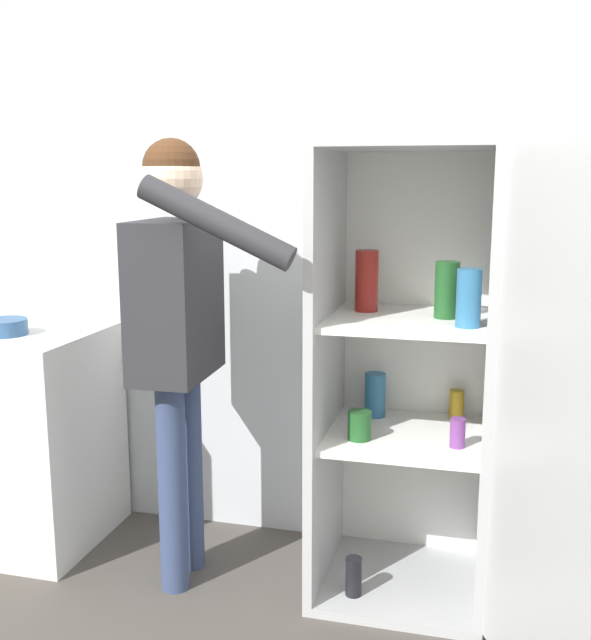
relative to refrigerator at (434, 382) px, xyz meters
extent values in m
cube|color=silver|center=(-0.28, 0.44, 0.42)|extent=(7.00, 0.06, 2.55)
cube|color=#B7BABC|center=(-0.11, 0.08, -0.83)|extent=(0.64, 0.62, 0.04)
cube|color=#B7BABC|center=(-0.11, 0.08, 0.83)|extent=(0.64, 0.62, 0.04)
cube|color=white|center=(-0.11, 0.37, 0.00)|extent=(0.64, 0.03, 1.63)
cube|color=#B7BABC|center=(-0.41, 0.08, 0.00)|extent=(0.04, 0.62, 1.63)
cube|color=#B7BABC|center=(0.19, 0.08, 0.00)|extent=(0.04, 0.62, 1.63)
cube|color=white|center=(-0.11, 0.08, -0.24)|extent=(0.57, 0.55, 0.02)
cube|color=white|center=(-0.11, 0.08, 0.20)|extent=(0.57, 0.55, 0.02)
cube|color=#B7BABC|center=(0.36, -0.51, 0.00)|extent=(0.31, 0.60, 1.63)
cylinder|color=teal|center=(0.11, -0.05, 0.31)|extent=(0.08, 0.08, 0.20)
cylinder|color=maroon|center=(-0.27, 0.17, 0.33)|extent=(0.09, 0.09, 0.23)
cylinder|color=#1E5123|center=(0.03, 0.10, 0.32)|extent=(0.09, 0.09, 0.21)
cylinder|color=#723884|center=(0.09, -0.02, -0.17)|extent=(0.05, 0.05, 0.11)
cylinder|color=teal|center=(-0.25, 0.25, -0.14)|extent=(0.08, 0.08, 0.18)
cylinder|color=black|center=(-0.26, -0.09, -0.74)|extent=(0.06, 0.06, 0.15)
cylinder|color=#B78C1E|center=(0.07, 0.30, -0.17)|extent=(0.06, 0.06, 0.12)
cylinder|color=#1E5123|center=(-0.26, -0.03, -0.18)|extent=(0.09, 0.09, 0.11)
cylinder|color=#384770|center=(-0.96, 0.02, -0.44)|extent=(0.11, 0.11, 0.83)
cylinder|color=#384770|center=(-0.95, -0.16, -0.44)|extent=(0.11, 0.11, 0.83)
cube|color=#2D2D33|center=(-0.95, -0.07, 0.27)|extent=(0.25, 0.44, 0.59)
sphere|color=beige|center=(-0.95, -0.07, 0.71)|extent=(0.23, 0.23, 0.23)
sphere|color=#4C2D19|center=(-0.95, -0.07, 0.75)|extent=(0.21, 0.21, 0.21)
cylinder|color=#2D2D33|center=(-0.96, 0.17, 0.24)|extent=(0.09, 0.09, 0.55)
cylinder|color=#2D2D33|center=(-0.70, -0.30, 0.57)|extent=(0.54, 0.10, 0.31)
cube|color=white|center=(-1.70, 0.08, -0.39)|extent=(0.58, 0.63, 0.93)
cylinder|color=#335B8E|center=(-1.75, 0.01, 0.11)|extent=(0.18, 0.18, 0.06)
camera|label=1|loc=(0.17, -2.61, 0.72)|focal=42.00mm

